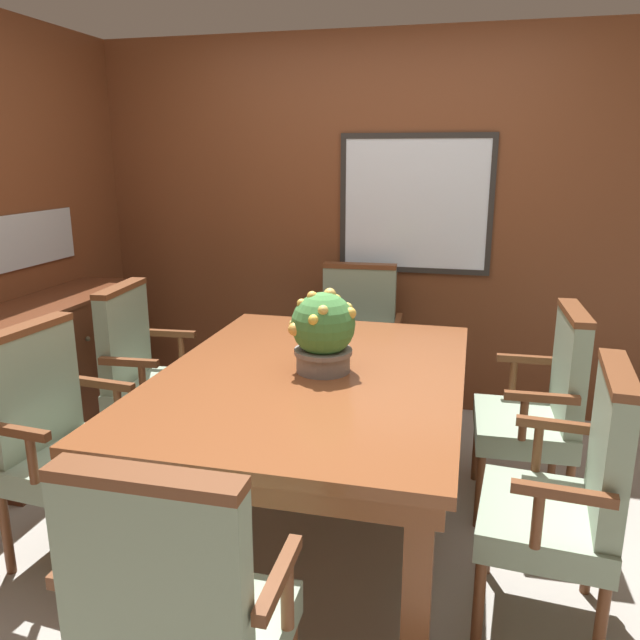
# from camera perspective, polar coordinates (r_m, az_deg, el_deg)

# --- Properties ---
(ground_plane) EXTENTS (14.00, 14.00, 0.00)m
(ground_plane) POSITION_cam_1_polar(r_m,az_deg,el_deg) (3.03, -1.59, -19.18)
(ground_plane) COLOR #A39E93
(wall_back) EXTENTS (7.20, 0.08, 2.45)m
(wall_back) POSITION_cam_1_polar(r_m,az_deg,el_deg) (4.21, 4.58, 8.47)
(wall_back) COLOR brown
(wall_back) RESTS_ON ground_plane
(dining_table) EXTENTS (1.31, 1.83, 0.76)m
(dining_table) POSITION_cam_1_polar(r_m,az_deg,el_deg) (2.80, -0.74, -6.53)
(dining_table) COLOR brown
(dining_table) RESTS_ON ground_plane
(chair_head_far) EXTENTS (0.58, 0.48, 1.02)m
(chair_head_far) POSITION_cam_1_polar(r_m,az_deg,el_deg) (4.02, 3.38, -1.61)
(chair_head_far) COLOR brown
(chair_head_far) RESTS_ON ground_plane
(chair_left_far) EXTENTS (0.49, 0.59, 1.02)m
(chair_left_far) POSITION_cam_1_polar(r_m,az_deg,el_deg) (3.57, -15.71, -4.32)
(chair_left_far) COLOR brown
(chair_left_far) RESTS_ON ground_plane
(chair_right_near) EXTENTS (0.49, 0.59, 1.02)m
(chair_right_near) POSITION_cam_1_polar(r_m,az_deg,el_deg) (2.43, 21.87, -14.32)
(chair_right_near) COLOR brown
(chair_right_near) RESTS_ON ground_plane
(chair_left_near) EXTENTS (0.49, 0.59, 1.02)m
(chair_left_near) POSITION_cam_1_polar(r_m,az_deg,el_deg) (2.91, -22.79, -9.47)
(chair_left_near) COLOR brown
(chair_left_near) RESTS_ON ground_plane
(chair_head_near) EXTENTS (0.57, 0.45, 1.02)m
(chair_head_near) POSITION_cam_1_polar(r_m,az_deg,el_deg) (1.81, -13.01, -24.83)
(chair_head_near) COLOR brown
(chair_head_near) RESTS_ON ground_plane
(chair_right_far) EXTENTS (0.47, 0.57, 1.02)m
(chair_right_far) POSITION_cam_1_polar(r_m,az_deg,el_deg) (3.16, 19.59, -7.18)
(chair_right_far) COLOR brown
(chair_right_far) RESTS_ON ground_plane
(potted_plant) EXTENTS (0.30, 0.29, 0.37)m
(potted_plant) POSITION_cam_1_polar(r_m,az_deg,el_deg) (2.72, 0.29, -1.07)
(potted_plant) COLOR gray
(potted_plant) RESTS_ON dining_table
(sideboard_cabinet) EXTENTS (0.45, 1.32, 0.90)m
(sideboard_cabinet) POSITION_cam_1_polar(r_m,az_deg,el_deg) (3.95, -22.81, -4.65)
(sideboard_cabinet) COLOR #512816
(sideboard_cabinet) RESTS_ON ground_plane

